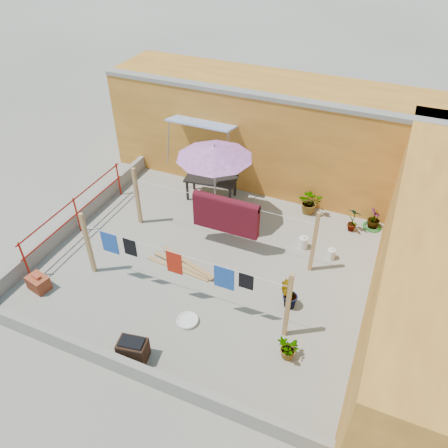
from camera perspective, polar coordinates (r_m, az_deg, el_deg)
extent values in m
plane|color=#9E998E|center=(11.35, -2.19, -5.06)|extent=(80.00, 80.00, 0.00)
cube|color=orange|center=(13.98, 7.89, 11.52)|extent=(11.00, 2.40, 3.20)
cube|color=gray|center=(12.43, 7.05, 15.99)|extent=(11.00, 0.35, 0.12)
cube|color=#2D51B2|center=(13.06, -2.98, 13.01)|extent=(2.00, 0.79, 0.22)
cylinder|color=gray|center=(13.46, -7.29, 10.48)|extent=(0.03, 0.30, 1.28)
cylinder|color=gray|center=(12.69, 0.30, 9.01)|extent=(0.03, 0.30, 1.28)
cube|color=orange|center=(9.78, 26.54, -5.86)|extent=(2.40, 9.00, 3.20)
cube|color=gray|center=(9.22, -12.15, -17.99)|extent=(8.30, 0.16, 0.44)
cube|color=gray|center=(13.12, -18.59, 0.70)|extent=(0.16, 7.30, 0.44)
cylinder|color=#9F1A0F|center=(11.65, -24.60, -4.31)|extent=(0.05, 0.05, 1.10)
cylinder|color=#9F1A0F|center=(12.68, -18.62, 1.14)|extent=(0.05, 0.05, 1.10)
cylinder|color=#9F1A0F|center=(13.93, -13.61, 5.69)|extent=(0.05, 0.05, 1.10)
cylinder|color=#9F1A0F|center=(12.41, -19.08, 2.99)|extent=(0.04, 4.20, 0.04)
cylinder|color=#9F1A0F|center=(12.66, -18.67, 1.32)|extent=(0.04, 4.20, 0.04)
cube|color=tan|center=(11.02, -17.34, -2.47)|extent=(0.09, 0.09, 1.80)
cube|color=tan|center=(9.21, 8.34, -10.55)|extent=(0.09, 0.09, 1.80)
cube|color=tan|center=(10.78, 11.68, -2.36)|extent=(0.09, 0.09, 1.80)
cube|color=tan|center=(12.37, -11.28, 3.55)|extent=(0.09, 0.09, 1.80)
cylinder|color=silver|center=(9.47, -5.98, -3.91)|extent=(5.00, 0.01, 0.01)
cylinder|color=silver|center=(11.01, -0.61, 3.10)|extent=(5.00, 0.01, 0.01)
cube|color=#490C16|center=(11.20, 0.25, 1.11)|extent=(1.78, 0.22, 0.95)
cube|color=black|center=(10.91, 3.71, 0.82)|extent=(0.34, 0.02, 0.56)
cube|color=maroon|center=(11.31, -2.46, 2.39)|extent=(0.36, 0.02, 0.56)
cube|color=#1D46A1|center=(10.50, -14.71, -2.38)|extent=(0.44, 0.02, 0.59)
cube|color=black|center=(10.18, -12.18, -2.97)|extent=(0.33, 0.02, 0.47)
cube|color=#AC1E0D|center=(9.72, -6.52, -5.05)|extent=(0.38, 0.02, 0.61)
cube|color=#1D46A1|center=(9.32, 0.01, -7.04)|extent=(0.46, 0.02, 0.60)
cube|color=black|center=(9.12, 2.90, -7.48)|extent=(0.32, 0.02, 0.41)
cylinder|color=gray|center=(12.73, -1.13, 0.65)|extent=(0.37, 0.37, 0.06)
cylinder|color=gray|center=(12.07, -1.19, 4.98)|extent=(0.04, 0.04, 2.35)
cone|color=#D874C7|center=(11.53, -1.26, 9.37)|extent=(2.50, 2.50, 0.33)
cylinder|color=gray|center=(11.44, -1.27, 10.18)|extent=(0.04, 0.04, 0.10)
cube|color=black|center=(13.31, -1.69, 5.96)|extent=(1.64, 0.98, 0.06)
cube|color=black|center=(13.44, -4.81, 4.38)|extent=(0.06, 0.06, 0.68)
cube|color=black|center=(13.93, -3.97, 5.74)|extent=(0.06, 0.06, 0.68)
cube|color=black|center=(13.10, 0.79, 3.53)|extent=(0.06, 0.06, 0.68)
cube|color=black|center=(13.60, 1.45, 4.95)|extent=(0.06, 0.06, 0.68)
cube|color=#AE4528|center=(11.47, -23.07, -7.10)|extent=(0.57, 0.46, 0.37)
cube|color=#B3462A|center=(11.32, -23.34, -6.31)|extent=(0.25, 0.15, 0.07)
cube|color=tan|center=(11.22, -6.04, -5.80)|extent=(1.79, 0.26, 0.04)
cube|color=tan|center=(11.24, -5.40, -5.38)|extent=(1.79, 0.42, 0.04)
cube|color=tan|center=(11.26, -4.77, -4.96)|extent=(1.74, 0.66, 0.04)
cube|color=black|center=(9.43, -11.78, -15.83)|extent=(0.65, 0.49, 0.49)
cube|color=black|center=(9.22, -11.99, -14.85)|extent=(0.53, 0.37, 0.04)
cylinder|color=silver|center=(10.02, -4.78, -12.49)|extent=(0.47, 0.47, 0.06)
torus|color=silver|center=(10.00, -4.79, -12.37)|extent=(0.50, 0.50, 0.05)
cylinder|color=silver|center=(11.87, 10.30, -2.43)|extent=(0.25, 0.25, 0.34)
cylinder|color=silver|center=(11.75, 10.40, -1.72)|extent=(0.07, 0.07, 0.06)
cylinder|color=silver|center=(11.70, 13.82, -3.85)|extent=(0.21, 0.21, 0.29)
cylinder|color=silver|center=(11.60, 13.94, -3.24)|extent=(0.06, 0.06, 0.05)
torus|color=#19711D|center=(13.16, 18.75, -0.34)|extent=(0.53, 0.53, 0.04)
torus|color=#19711D|center=(13.13, 18.79, -0.20)|extent=(0.45, 0.45, 0.04)
imported|color=#205919|center=(13.07, 11.21, 2.90)|extent=(0.82, 0.75, 0.78)
imported|color=#205919|center=(12.99, 19.00, 0.66)|extent=(0.42, 0.42, 0.61)
imported|color=#205919|center=(12.64, 16.55, 0.59)|extent=(0.49, 0.40, 0.79)
imported|color=#205919|center=(10.12, 8.45, -9.14)|extent=(0.56, 0.55, 0.79)
imported|color=#205919|center=(9.32, 8.50, -15.87)|extent=(0.64, 0.65, 0.55)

